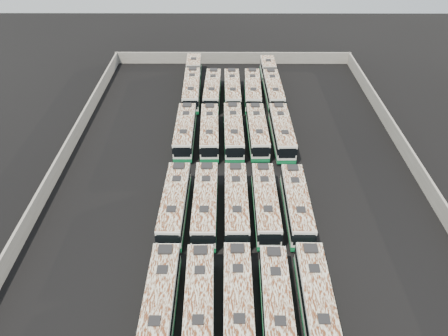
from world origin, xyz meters
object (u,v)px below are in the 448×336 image
bus_midfront_left (205,204)px  bus_midback_left (210,131)px  bus_front_far_left (160,305)px  bus_front_left (199,304)px  bus_front_center (238,303)px  bus_midfront_center (236,204)px  bus_midfront_far_right (297,204)px  bus_midback_center (233,131)px  bus_midback_far_left (185,131)px  bus_back_far_right (271,83)px  bus_midback_far_right (282,132)px  bus_back_far_left (193,82)px  bus_midfront_right (265,203)px  bus_back_right (253,90)px  bus_midback_right (257,131)px  bus_back_left (212,90)px  bus_front_right (277,305)px  bus_front_far_right (317,303)px  bus_back_center (232,90)px  bus_midfront_far_left (175,203)px

bus_midfront_left → bus_midback_left: bearing=90.2°
bus_front_far_left → bus_front_left: (3.32, 0.11, -0.04)m
bus_front_center → bus_midfront_center: (0.09, 13.02, 0.01)m
bus_midfront_far_right → bus_midback_center: (-6.67, 15.59, 0.05)m
bus_midback_far_left → bus_back_far_right: bus_midback_far_left is taller
bus_midfront_center → bus_front_far_left: bearing=-116.9°
bus_midback_far_right → bus_back_far_left: 21.19m
bus_midfront_right → bus_back_right: bearing=89.9°
bus_midfront_center → bus_midback_right: bus_midfront_center is taller
bus_front_left → bus_back_far_right: size_ratio=0.65×
bus_front_center → bus_back_left: size_ratio=1.01×
bus_midfront_center → bus_midback_far_right: size_ratio=0.99×
bus_front_right → bus_midback_right: size_ratio=0.99×
bus_front_far_right → bus_midback_far_left: bearing=116.1°
bus_midback_far_left → bus_back_center: bearing=62.5°
bus_midback_center → bus_midback_far_right: (6.67, -0.12, -0.00)m
bus_front_far_left → bus_midfront_left: bus_midfront_left is taller
bus_midfront_far_right → bus_back_right: 28.77m
bus_back_far_right → bus_midfront_far_left: bearing=-113.6°
bus_front_right → bus_midback_left: bearing=103.9°
bus_front_far_right → bus_midfront_far_right: 13.00m
bus_front_left → bus_back_left: (0.04, 41.82, 0.00)m
bus_back_far_right → bus_midfront_right: bearing=-96.9°
bus_midfront_center → bus_midfront_far_right: (6.59, -0.03, -0.03)m
bus_front_left → bus_front_right: size_ratio=1.01×
bus_midback_far_right → bus_back_center: size_ratio=1.02×
bus_midback_far_left → bus_midback_center: 6.68m
bus_front_far_left → bus_back_far_right: size_ratio=0.66×
bus_midback_left → bus_back_right: 14.57m
bus_midfront_left → bus_midfront_far_right: size_ratio=1.03×
bus_midback_right → bus_back_center: (-3.31, 12.90, 0.01)m
bus_front_far_left → bus_back_right: bearing=76.7°
bus_front_far_left → bus_back_left: 42.07m
bus_midfront_center → bus_back_left: size_ratio=1.02×
bus_front_right → bus_midfront_far_right: bus_midfront_far_right is taller
bus_front_left → bus_front_far_right: bearing=-0.6°
bus_back_center → bus_midback_center: bearing=-90.8°
bus_front_far_left → bus_midfront_far_right: size_ratio=1.02×
bus_front_center → bus_front_far_right: size_ratio=0.99×
bus_midfront_far_left → bus_midback_far_right: (13.28, 15.45, -0.01)m
bus_midfront_right → bus_midback_center: (-3.28, 15.48, 0.03)m
bus_midfront_far_right → bus_midfront_far_left: bearing=-179.4°
bus_back_left → bus_midback_far_right: bearing=-51.8°
bus_midback_left → bus_midback_far_right: bearing=-1.9°
bus_midfront_center → bus_midback_right: size_ratio=1.01×
bus_front_left → bus_midback_center: (3.29, 28.70, 0.05)m
bus_midfront_right → bus_midback_far_left: bus_midfront_right is taller
bus_midback_left → bus_back_far_right: (9.93, 16.12, -0.00)m
bus_midfront_left → bus_midback_far_right: bearing=57.3°
bus_midback_far_left → bus_back_left: (3.43, 13.08, -0.02)m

